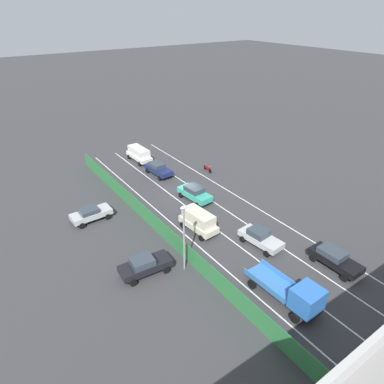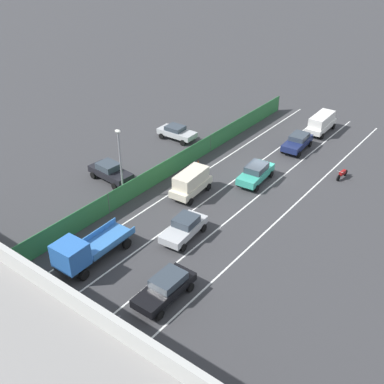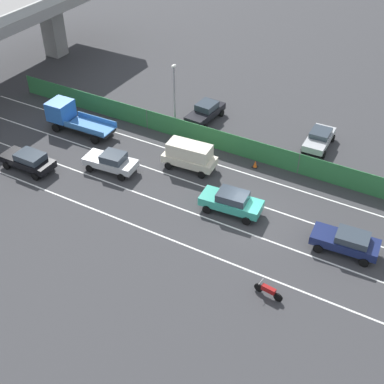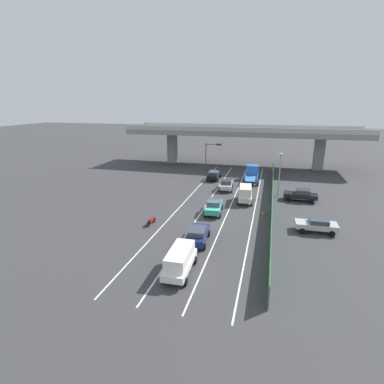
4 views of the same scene
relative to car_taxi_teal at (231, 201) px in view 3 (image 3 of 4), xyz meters
name	(u,v)px [view 3 (image 3 of 4)]	position (x,y,z in m)	size (l,w,h in m)	color
ground_plane	(246,216)	(0.06, -1.20, -0.95)	(300.00, 300.00, 0.00)	#38383A
lane_line_left_edge	(142,228)	(-4.80, 4.69, -0.95)	(0.14, 47.78, 0.01)	silver
lane_line_mid_left	(166,203)	(-1.56, 4.69, -0.95)	(0.14, 47.78, 0.01)	silver
lane_line_mid_right	(187,181)	(1.68, 4.69, -0.95)	(0.14, 47.78, 0.01)	silver
lane_line_right_edge	(206,161)	(4.91, 4.69, -0.95)	(0.14, 47.78, 0.01)	silver
green_fence	(218,140)	(7.02, 4.69, -0.01)	(0.10, 43.88, 1.89)	#2D753D
car_taxi_teal	(231,201)	(0.00, 0.00, 0.00)	(2.33, 4.70, 1.74)	teal
car_sedan_navy	(347,241)	(0.04, -8.53, -0.05)	(2.27, 4.57, 1.60)	navy
car_sedan_silver	(111,161)	(-0.08, 10.81, -0.05)	(2.36, 4.53, 1.67)	#B7BABC
car_sedan_black	(28,160)	(-3.24, 16.81, -0.05)	(2.07, 4.64, 1.60)	black
car_van_cream	(189,155)	(3.38, 5.46, 0.32)	(2.31, 4.50, 2.26)	beige
flatbed_truck_blue	(70,116)	(3.43, 17.98, 0.38)	(2.51, 6.44, 2.58)	black
motorcycle	(268,291)	(-6.17, -5.53, -0.49)	(0.60, 1.95, 0.93)	black
parked_wagon_silver	(319,138)	(11.72, -2.80, -0.10)	(4.33, 2.16, 1.50)	#B2B5B7
parked_sedan_dark	(206,111)	(10.94, 8.00, -0.03)	(4.64, 2.31, 1.70)	black
street_lamp	(174,91)	(7.83, 9.48, 3.03)	(0.60, 0.36, 6.48)	gray
traffic_cone	(255,164)	(6.12, 0.76, -0.66)	(0.47, 0.47, 0.63)	orange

